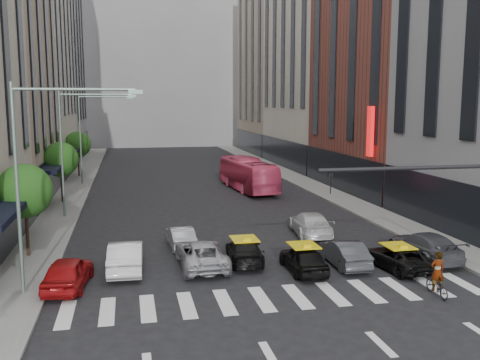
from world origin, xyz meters
TOP-DOWN VIEW (x-y plane):
  - ground at (0.00, 0.00)m, footprint 160.00×160.00m
  - sidewalk_left at (-11.50, 30.00)m, footprint 3.00×96.00m
  - sidewalk_right at (11.50, 30.00)m, footprint 3.00×96.00m
  - building_left_c at (-17.00, 46.00)m, footprint 8.00×20.00m
  - building_left_d at (-17.00, 65.00)m, footprint 8.00×18.00m
  - building_right_b at (17.00, 27.00)m, footprint 8.00×18.00m
  - building_right_c at (17.00, 46.00)m, footprint 8.00×20.00m
  - building_right_d at (17.00, 65.00)m, footprint 8.00×18.00m
  - building_far at (0.00, 85.00)m, footprint 30.00×10.00m
  - tree_near at (-11.80, 10.00)m, footprint 2.88×2.88m
  - tree_mid at (-11.80, 26.00)m, footprint 2.88×2.88m
  - tree_far at (-11.80, 42.00)m, footprint 2.88×2.88m
  - streetlamp_near at (-10.04, 4.00)m, footprint 5.38×0.25m
  - streetlamp_mid at (-10.04, 20.00)m, footprint 5.38×0.25m
  - streetlamp_far at (-10.04, 36.00)m, footprint 5.38×0.25m
  - liberty_sign at (12.60, 20.00)m, footprint 0.30×0.70m
  - car_red at (-9.20, 4.65)m, footprint 2.23×4.46m
  - car_white_front at (-6.65, 6.61)m, footprint 1.80×4.70m
  - car_silver at (-2.90, 6.43)m, footprint 2.37×5.01m
  - taxi_left at (-0.60, 6.77)m, footprint 2.22×4.49m
  - taxi_center at (1.90, 4.63)m, footprint 1.59×3.95m
  - car_grey_mid at (4.30, 5.20)m, footprint 1.53×4.12m
  - taxi_right at (6.70, 4.15)m, footprint 2.45×4.40m
  - car_grey_curb at (8.94, 5.40)m, footprint 2.29×5.13m
  - car_row2_left at (-3.56, 10.44)m, footprint 1.52×3.83m
  - car_row2_right at (4.72, 11.64)m, footprint 2.61×5.26m
  - bus at (4.68, 29.30)m, footprint 3.59×11.10m
  - motorcycle at (6.51, 0.33)m, footprint 0.67×1.76m
  - rider at (6.51, 0.33)m, footprint 0.64×0.43m

SIDE VIEW (x-z plane):
  - ground at x=0.00m, z-range 0.00..0.00m
  - sidewalk_left at x=-11.50m, z-range 0.00..0.15m
  - sidewalk_right at x=11.50m, z-range 0.00..0.15m
  - motorcycle at x=6.51m, z-range 0.00..0.92m
  - taxi_right at x=6.70m, z-range 0.00..1.16m
  - car_row2_left at x=-3.56m, z-range 0.00..1.24m
  - taxi_left at x=-0.60m, z-range 0.00..1.25m
  - taxi_center at x=1.90m, z-range 0.00..1.35m
  - car_grey_mid at x=4.30m, z-range 0.00..1.35m
  - car_silver at x=-2.90m, z-range 0.00..1.38m
  - car_red at x=-9.20m, z-range 0.00..1.46m
  - car_grey_curb at x=8.94m, z-range 0.00..1.46m
  - car_row2_right at x=4.72m, z-range 0.00..1.47m
  - car_white_front at x=-6.65m, z-range 0.00..1.53m
  - bus at x=4.68m, z-range 0.00..3.04m
  - rider at x=6.51m, z-range 0.92..2.64m
  - tree_near at x=-11.80m, z-range 1.18..6.13m
  - tree_mid at x=-11.80m, z-range 1.18..6.13m
  - tree_far at x=-11.80m, z-range 1.18..6.13m
  - streetlamp_near at x=-10.04m, z-range 1.40..10.40m
  - streetlamp_mid at x=-10.04m, z-range 1.40..10.40m
  - streetlamp_far at x=-10.04m, z-range 1.40..10.40m
  - liberty_sign at x=12.60m, z-range 4.00..8.00m
  - building_right_b at x=17.00m, z-range 0.00..26.00m
  - building_right_d at x=17.00m, z-range 0.00..28.00m
  - building_left_d at x=-17.00m, z-range 0.00..30.00m
  - building_left_c at x=-17.00m, z-range 0.00..36.00m
  - building_far at x=0.00m, z-range 0.00..36.00m
  - building_right_c at x=17.00m, z-range 0.00..40.00m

